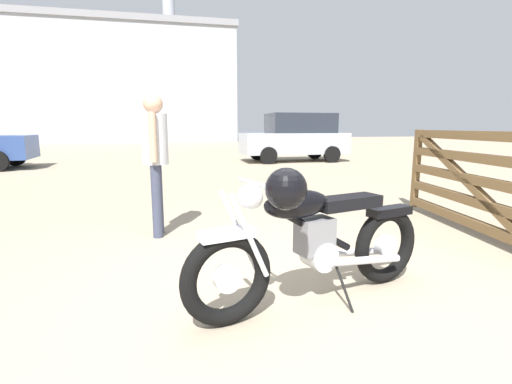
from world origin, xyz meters
name	(u,v)px	position (x,y,z in m)	size (l,w,h in m)	color
ground_plane	(295,295)	(0.00, 0.00, 0.00)	(80.00, 80.00, 0.00)	gray
vintage_motorcycle	(313,240)	(0.07, -0.16, 0.49)	(2.05, 0.82, 1.07)	black
timber_gate	(482,178)	(2.63, 0.87, 0.70)	(0.59, 2.52, 1.60)	brown
bystander	(155,151)	(-0.99, 1.95, 1.02)	(0.30, 0.46, 1.66)	#383D51
dark_sedan_left	(296,137)	(4.15, 10.63, 0.92)	(3.95, 1.92, 1.78)	black
industrial_building	(112,85)	(-4.48, 34.66, 5.03)	(22.29, 11.62, 19.09)	#9EA0A8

